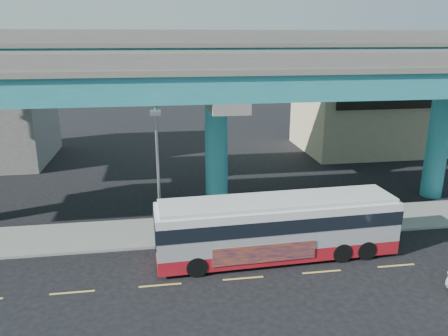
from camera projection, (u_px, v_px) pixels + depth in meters
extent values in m
plane|color=black|center=(242.00, 275.00, 21.48)|extent=(120.00, 120.00, 0.00)
cube|color=gray|center=(225.00, 228.00, 26.66)|extent=(70.00, 4.00, 0.15)
cube|color=#D8C64C|center=(72.00, 292.00, 20.02)|extent=(2.00, 0.12, 0.01)
cube|color=#D8C64C|center=(160.00, 285.00, 20.60)|extent=(2.00, 0.12, 0.01)
cube|color=#D8C64C|center=(243.00, 278.00, 21.19)|extent=(2.00, 0.12, 0.01)
cube|color=#D8C64C|center=(322.00, 272.00, 21.78)|extent=(2.00, 0.12, 0.01)
cube|color=#D8C64C|center=(396.00, 266.00, 22.37)|extent=(2.00, 0.12, 0.01)
cylinder|color=teal|center=(217.00, 156.00, 28.93)|extent=(1.50, 1.50, 7.40)
cube|color=gray|center=(216.00, 95.00, 27.78)|extent=(2.00, 12.00, 0.60)
cube|color=gray|center=(209.00, 76.00, 30.84)|extent=(1.80, 5.00, 1.20)
cylinder|color=teal|center=(437.00, 147.00, 31.29)|extent=(1.50, 1.50, 7.40)
cube|color=gray|center=(445.00, 91.00, 30.14)|extent=(2.00, 12.00, 0.60)
cube|color=gray|center=(418.00, 73.00, 33.19)|extent=(1.80, 5.00, 1.20)
cube|color=teal|center=(225.00, 85.00, 24.18)|extent=(52.00, 5.00, 1.40)
cube|color=gray|center=(225.00, 69.00, 23.94)|extent=(52.00, 5.40, 0.30)
cube|color=gray|center=(233.00, 61.00, 21.42)|extent=(52.00, 0.25, 0.80)
cube|color=gray|center=(218.00, 57.00, 26.15)|extent=(52.00, 0.25, 0.80)
cube|color=teal|center=(209.00, 57.00, 30.46)|extent=(52.00, 5.00, 1.40)
cube|color=gray|center=(209.00, 45.00, 30.22)|extent=(52.00, 5.40, 0.30)
cube|color=gray|center=(214.00, 36.00, 27.70)|extent=(52.00, 0.25, 0.80)
cube|color=gray|center=(205.00, 36.00, 32.43)|extent=(52.00, 0.25, 0.80)
cube|color=tan|center=(371.00, 116.00, 44.89)|extent=(14.00, 10.00, 7.00)
cube|color=black|center=(400.00, 102.00, 39.46)|extent=(12.00, 0.25, 1.20)
cube|color=#A4131E|center=(276.00, 246.00, 23.18)|extent=(12.74, 3.17, 0.74)
cube|color=#B8B7BD|center=(277.00, 226.00, 22.85)|extent=(12.74, 3.17, 1.58)
cube|color=black|center=(277.00, 217.00, 22.69)|extent=(12.80, 3.22, 0.74)
cube|color=silver|center=(278.00, 207.00, 22.53)|extent=(12.74, 3.17, 0.42)
cube|color=silver|center=(278.00, 201.00, 22.44)|extent=(12.33, 2.91, 0.21)
cube|color=black|center=(388.00, 211.00, 23.90)|extent=(0.15, 2.44, 1.26)
cube|color=black|center=(155.00, 230.00, 21.58)|extent=(0.15, 2.44, 1.26)
cube|color=#17114C|center=(265.00, 254.00, 21.59)|extent=(5.27, 0.25, 0.95)
cylinder|color=black|center=(197.00, 267.00, 21.24)|extent=(1.06, 0.36, 1.05)
cylinder|color=black|center=(191.00, 244.00, 23.52)|extent=(1.06, 0.36, 1.05)
cylinder|color=black|center=(342.00, 252.00, 22.64)|extent=(1.06, 0.36, 1.05)
cylinder|color=black|center=(323.00, 233.00, 24.91)|extent=(1.06, 0.36, 1.05)
cylinder|color=black|center=(366.00, 250.00, 22.89)|extent=(1.06, 0.36, 1.05)
cylinder|color=black|center=(345.00, 231.00, 25.17)|extent=(1.06, 0.36, 1.05)
cylinder|color=gray|center=(158.00, 175.00, 23.51)|extent=(0.16, 0.16, 7.97)
cylinder|color=gray|center=(155.00, 108.00, 21.40)|extent=(0.12, 2.15, 0.12)
cube|color=gray|center=(155.00, 113.00, 20.40)|extent=(0.50, 0.70, 0.18)
cylinder|color=gray|center=(328.00, 214.00, 26.01)|extent=(0.06, 0.06, 2.00)
cylinder|color=#B20A0A|center=(329.00, 199.00, 25.71)|extent=(0.54, 0.48, 0.69)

